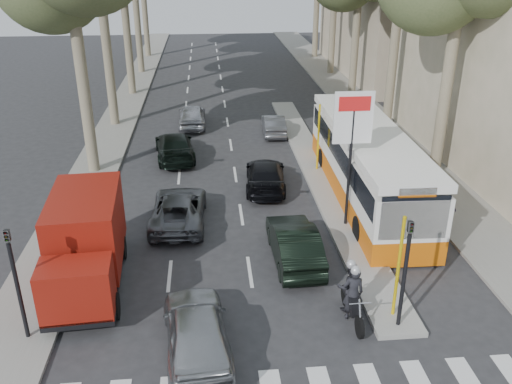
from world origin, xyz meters
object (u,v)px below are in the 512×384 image
red_truck (86,242)px  city_bus (367,162)px  motorcycle (351,291)px  silver_hatchback (197,331)px  dark_hatchback (294,243)px

red_truck → city_bus: 12.62m
city_bus → red_truck: bearing=-150.5°
city_bus → motorcycle: bearing=-107.2°
silver_hatchback → red_truck: (-3.62, 3.79, 0.85)m
dark_hatchback → motorcycle: 3.58m
motorcycle → red_truck: bearing=161.9°
dark_hatchback → motorcycle: (1.21, -3.36, 0.16)m
silver_hatchback → motorcycle: (4.67, 1.27, 0.13)m
dark_hatchback → motorcycle: motorcycle is taller
dark_hatchback → motorcycle: bearing=108.2°
silver_hatchback → red_truck: bearing=-51.9°
silver_hatchback → dark_hatchback: size_ratio=1.01×
city_bus → dark_hatchback: bearing=-126.9°
dark_hatchback → city_bus: 6.62m
silver_hatchback → motorcycle: 4.84m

